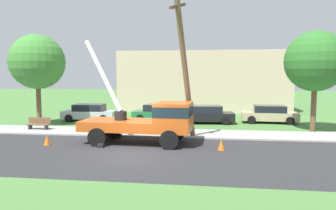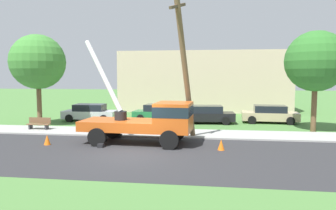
{
  "view_description": "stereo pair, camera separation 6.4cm",
  "coord_description": "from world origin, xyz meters",
  "px_view_note": "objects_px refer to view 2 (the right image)",
  "views": [
    {
      "loc": [
        3.76,
        -15.01,
        3.82
      ],
      "look_at": [
        1.36,
        2.93,
        2.16
      ],
      "focal_mm": 34.29,
      "sensor_mm": 36.0,
      "label": 1
    },
    {
      "loc": [
        3.82,
        -15.0,
        3.82
      ],
      "look_at": [
        1.36,
        2.93,
        2.16
      ],
      "focal_mm": 34.29,
      "sensor_mm": 36.0,
      "label": 2
    }
  ],
  "objects_px": {
    "parked_sedan_black": "(206,114)",
    "traffic_cone_curbside": "(175,135)",
    "leaning_utility_pole": "(184,64)",
    "parked_sedan_green": "(160,113)",
    "parked_sedan_silver": "(90,113)",
    "roadside_tree_near": "(316,62)",
    "parked_sedan_tan": "(270,114)",
    "traffic_cone_ahead": "(221,145)",
    "traffic_cone_behind": "(47,140)",
    "roadside_tree_far": "(38,62)",
    "utility_truck": "(151,119)",
    "park_bench": "(39,124)"
  },
  "relations": [
    {
      "from": "parked_sedan_black",
      "to": "traffic_cone_curbside",
      "type": "bearing_deg",
      "value": -103.7
    },
    {
      "from": "leaning_utility_pole",
      "to": "parked_sedan_black",
      "type": "height_order",
      "value": "leaning_utility_pole"
    },
    {
      "from": "parked_sedan_green",
      "to": "traffic_cone_curbside",
      "type": "bearing_deg",
      "value": -74.29
    },
    {
      "from": "parked_sedan_silver",
      "to": "roadside_tree_near",
      "type": "bearing_deg",
      "value": -9.57
    },
    {
      "from": "parked_sedan_silver",
      "to": "parked_sedan_green",
      "type": "height_order",
      "value": "same"
    },
    {
      "from": "leaning_utility_pole",
      "to": "roadside_tree_near",
      "type": "xyz_separation_m",
      "value": [
        8.5,
        4.27,
        0.29
      ]
    },
    {
      "from": "roadside_tree_near",
      "to": "parked_sedan_tan",
      "type": "bearing_deg",
      "value": 120.73
    },
    {
      "from": "traffic_cone_ahead",
      "to": "parked_sedan_black",
      "type": "height_order",
      "value": "parked_sedan_black"
    },
    {
      "from": "traffic_cone_curbside",
      "to": "roadside_tree_near",
      "type": "distance_m",
      "value": 10.93
    },
    {
      "from": "traffic_cone_curbside",
      "to": "parked_sedan_tan",
      "type": "height_order",
      "value": "parked_sedan_tan"
    },
    {
      "from": "parked_sedan_black",
      "to": "parked_sedan_tan",
      "type": "bearing_deg",
      "value": 9.62
    },
    {
      "from": "parked_sedan_silver",
      "to": "traffic_cone_behind",
      "type": "bearing_deg",
      "value": -82.68
    },
    {
      "from": "traffic_cone_ahead",
      "to": "roadside_tree_far",
      "type": "distance_m",
      "value": 15.83
    },
    {
      "from": "parked_sedan_black",
      "to": "roadside_tree_near",
      "type": "xyz_separation_m",
      "value": [
        7.32,
        -2.91,
        4.06
      ]
    },
    {
      "from": "traffic_cone_ahead",
      "to": "traffic_cone_curbside",
      "type": "bearing_deg",
      "value": 139.24
    },
    {
      "from": "parked_sedan_silver",
      "to": "parked_sedan_green",
      "type": "relative_size",
      "value": 0.99
    },
    {
      "from": "utility_truck",
      "to": "roadside_tree_near",
      "type": "bearing_deg",
      "value": 27.66
    },
    {
      "from": "parked_sedan_silver",
      "to": "parked_sedan_green",
      "type": "bearing_deg",
      "value": 5.63
    },
    {
      "from": "parked_sedan_silver",
      "to": "roadside_tree_far",
      "type": "xyz_separation_m",
      "value": [
        -2.95,
        -2.78,
        4.13
      ]
    },
    {
      "from": "traffic_cone_ahead",
      "to": "parked_sedan_green",
      "type": "xyz_separation_m",
      "value": [
        -4.79,
        9.93,
        0.43
      ]
    },
    {
      "from": "utility_truck",
      "to": "roadside_tree_far",
      "type": "height_order",
      "value": "roadside_tree_far"
    },
    {
      "from": "roadside_tree_near",
      "to": "roadside_tree_far",
      "type": "xyz_separation_m",
      "value": [
        -20.07,
        0.1,
        0.08
      ]
    },
    {
      "from": "traffic_cone_ahead",
      "to": "traffic_cone_curbside",
      "type": "xyz_separation_m",
      "value": [
        -2.64,
        2.28,
        0.0
      ]
    },
    {
      "from": "utility_truck",
      "to": "parked_sedan_tan",
      "type": "height_order",
      "value": "utility_truck"
    },
    {
      "from": "leaning_utility_pole",
      "to": "traffic_cone_curbside",
      "type": "relative_size",
      "value": 15.58
    },
    {
      "from": "leaning_utility_pole",
      "to": "roadside_tree_far",
      "type": "relative_size",
      "value": 1.26
    },
    {
      "from": "utility_truck",
      "to": "leaning_utility_pole",
      "type": "height_order",
      "value": "leaning_utility_pole"
    },
    {
      "from": "traffic_cone_behind",
      "to": "parked_sedan_green",
      "type": "distance_m",
      "value": 11.02
    },
    {
      "from": "park_bench",
      "to": "parked_sedan_green",
      "type": "bearing_deg",
      "value": 36.43
    },
    {
      "from": "traffic_cone_behind",
      "to": "parked_sedan_silver",
      "type": "xyz_separation_m",
      "value": [
        -1.2,
        9.36,
        0.43
      ]
    },
    {
      "from": "traffic_cone_ahead",
      "to": "parked_sedan_silver",
      "type": "distance_m",
      "value": 14.22
    },
    {
      "from": "utility_truck",
      "to": "parked_sedan_silver",
      "type": "xyz_separation_m",
      "value": [
        -6.85,
        8.27,
        -0.7
      ]
    },
    {
      "from": "utility_truck",
      "to": "park_bench",
      "type": "xyz_separation_m",
      "value": [
        -8.58,
        3.21,
        -0.95
      ]
    },
    {
      "from": "parked_sedan_silver",
      "to": "parked_sedan_green",
      "type": "xyz_separation_m",
      "value": [
        5.92,
        0.58,
        0.0
      ]
    },
    {
      "from": "traffic_cone_curbside",
      "to": "roadside_tree_far",
      "type": "relative_size",
      "value": 0.08
    },
    {
      "from": "traffic_cone_behind",
      "to": "traffic_cone_curbside",
      "type": "relative_size",
      "value": 1.0
    },
    {
      "from": "leaning_utility_pole",
      "to": "roadside_tree_near",
      "type": "bearing_deg",
      "value": 26.66
    },
    {
      "from": "leaning_utility_pole",
      "to": "utility_truck",
      "type": "bearing_deg",
      "value": -147.73
    },
    {
      "from": "traffic_cone_ahead",
      "to": "traffic_cone_behind",
      "type": "relative_size",
      "value": 1.0
    },
    {
      "from": "traffic_cone_behind",
      "to": "park_bench",
      "type": "xyz_separation_m",
      "value": [
        -2.93,
        4.3,
        0.18
      ]
    },
    {
      "from": "leaning_utility_pole",
      "to": "parked_sedan_green",
      "type": "distance_m",
      "value": 9.02
    },
    {
      "from": "parked_sedan_green",
      "to": "park_bench",
      "type": "height_order",
      "value": "parked_sedan_green"
    },
    {
      "from": "traffic_cone_ahead",
      "to": "parked_sedan_green",
      "type": "distance_m",
      "value": 11.03
    },
    {
      "from": "traffic_cone_curbside",
      "to": "parked_sedan_tan",
      "type": "xyz_separation_m",
      "value": [
        6.81,
        7.95,
        0.43
      ]
    },
    {
      "from": "traffic_cone_curbside",
      "to": "parked_sedan_black",
      "type": "height_order",
      "value": "parked_sedan_black"
    },
    {
      "from": "parked_sedan_tan",
      "to": "roadside_tree_far",
      "type": "bearing_deg",
      "value": -168.39
    },
    {
      "from": "park_bench",
      "to": "traffic_cone_behind",
      "type": "bearing_deg",
      "value": -55.77
    },
    {
      "from": "parked_sedan_green",
      "to": "roadside_tree_far",
      "type": "bearing_deg",
      "value": -159.22
    },
    {
      "from": "traffic_cone_curbside",
      "to": "traffic_cone_behind",
      "type": "bearing_deg",
      "value": -161.53
    },
    {
      "from": "parked_sedan_silver",
      "to": "parked_sedan_tan",
      "type": "xyz_separation_m",
      "value": [
        14.88,
        0.88,
        0.0
      ]
    }
  ]
}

